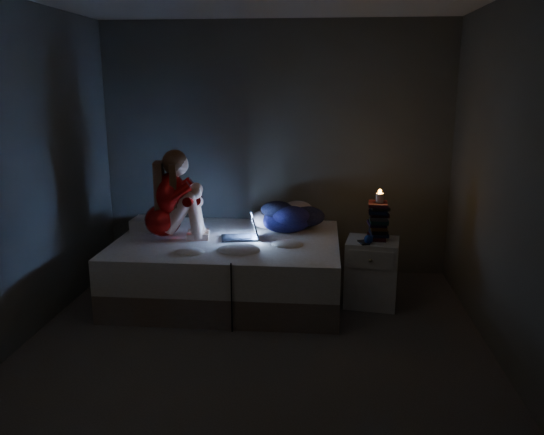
# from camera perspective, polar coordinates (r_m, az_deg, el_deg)

# --- Properties ---
(floor) EXTENTS (3.60, 3.80, 0.02)m
(floor) POSITION_cam_1_polar(r_m,az_deg,el_deg) (4.30, -1.94, -13.75)
(floor) COLOR #3D3835
(floor) RESTS_ON ground
(wall_back) EXTENTS (3.60, 0.02, 2.60)m
(wall_back) POSITION_cam_1_polar(r_m,az_deg,el_deg) (5.76, 0.34, 7.01)
(wall_back) COLOR #50534E
(wall_back) RESTS_ON ground
(wall_front) EXTENTS (3.60, 0.02, 2.60)m
(wall_front) POSITION_cam_1_polar(r_m,az_deg,el_deg) (2.05, -8.89, -5.67)
(wall_front) COLOR #50534E
(wall_front) RESTS_ON ground
(wall_left) EXTENTS (0.02, 3.80, 2.60)m
(wall_left) POSITION_cam_1_polar(r_m,az_deg,el_deg) (4.48, -25.77, 3.70)
(wall_left) COLOR #50534E
(wall_left) RESTS_ON ground
(wall_right) EXTENTS (0.02, 3.80, 2.60)m
(wall_right) POSITION_cam_1_polar(r_m,az_deg,el_deg) (4.07, 24.15, 2.97)
(wall_right) COLOR #50534E
(wall_right) RESTS_ON ground
(bed) EXTENTS (2.05, 1.54, 0.56)m
(bed) POSITION_cam_1_polar(r_m,az_deg,el_deg) (5.24, -4.50, -5.14)
(bed) COLOR #B2AEA2
(bed) RESTS_ON ground
(pillow) EXTENTS (0.42, 0.30, 0.12)m
(pillow) POSITION_cam_1_polar(r_m,az_deg,el_deg) (5.54, -12.10, -0.68)
(pillow) COLOR silver
(pillow) RESTS_ON bed
(woman) EXTENTS (0.56, 0.42, 0.83)m
(woman) POSITION_cam_1_polar(r_m,az_deg,el_deg) (5.14, -11.36, 2.34)
(woman) COLOR #700106
(woman) RESTS_ON bed
(laptop) EXTENTS (0.38, 0.30, 0.24)m
(laptop) POSITION_cam_1_polar(r_m,az_deg,el_deg) (5.10, -3.43, -0.93)
(laptop) COLOR black
(laptop) RESTS_ON bed
(clothes_pile) EXTENTS (0.57, 0.48, 0.31)m
(clothes_pile) POSITION_cam_1_polar(r_m,az_deg,el_deg) (5.39, 1.42, 0.28)
(clothes_pile) COLOR #0F0E48
(clothes_pile) RESTS_ON bed
(nightstand) EXTENTS (0.51, 0.47, 0.61)m
(nightstand) POSITION_cam_1_polar(r_m,az_deg,el_deg) (5.10, 10.28, -5.61)
(nightstand) COLOR beige
(nightstand) RESTS_ON ground
(book_stack) EXTENTS (0.19, 0.25, 0.33)m
(book_stack) POSITION_cam_1_polar(r_m,az_deg,el_deg) (5.02, 11.01, -0.38)
(book_stack) COLOR black
(book_stack) RESTS_ON nightstand
(candle) EXTENTS (0.07, 0.07, 0.08)m
(candle) POSITION_cam_1_polar(r_m,az_deg,el_deg) (4.98, 11.11, 1.89)
(candle) COLOR beige
(candle) RESTS_ON book_stack
(phone) EXTENTS (0.12, 0.16, 0.01)m
(phone) POSITION_cam_1_polar(r_m,az_deg,el_deg) (4.89, 9.69, -2.62)
(phone) COLOR black
(phone) RESTS_ON nightstand
(blue_orb) EXTENTS (0.08, 0.08, 0.08)m
(blue_orb) POSITION_cam_1_polar(r_m,az_deg,el_deg) (4.88, 10.21, -2.26)
(blue_orb) COLOR navy
(blue_orb) RESTS_ON nightstand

